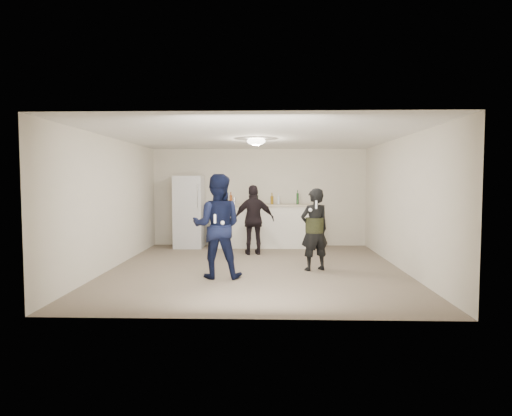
{
  "coord_description": "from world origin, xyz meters",
  "views": [
    {
      "loc": [
        0.25,
        -8.08,
        1.67
      ],
      "look_at": [
        0.0,
        0.2,
        1.15
      ],
      "focal_mm": 30.0,
      "sensor_mm": 36.0,
      "label": 1
    }
  ],
  "objects_px": {
    "fridge": "(189,212)",
    "shaker": "(234,201)",
    "counter": "(263,226)",
    "man": "(217,226)",
    "woman": "(314,229)",
    "spectator": "(254,220)"
  },
  "relations": [
    {
      "from": "counter",
      "to": "man",
      "type": "relative_size",
      "value": 1.45
    },
    {
      "from": "man",
      "to": "spectator",
      "type": "relative_size",
      "value": 1.13
    },
    {
      "from": "man",
      "to": "spectator",
      "type": "height_order",
      "value": "man"
    },
    {
      "from": "fridge",
      "to": "counter",
      "type": "bearing_deg",
      "value": 2.16
    },
    {
      "from": "counter",
      "to": "spectator",
      "type": "height_order",
      "value": "spectator"
    },
    {
      "from": "fridge",
      "to": "shaker",
      "type": "height_order",
      "value": "fridge"
    },
    {
      "from": "counter",
      "to": "man",
      "type": "height_order",
      "value": "man"
    },
    {
      "from": "counter",
      "to": "spectator",
      "type": "xyz_separation_m",
      "value": [
        -0.19,
        -1.09,
        0.27
      ]
    },
    {
      "from": "woman",
      "to": "fridge",
      "type": "bearing_deg",
      "value": -66.2
    },
    {
      "from": "woman",
      "to": "shaker",
      "type": "bearing_deg",
      "value": -80.13
    },
    {
      "from": "counter",
      "to": "woman",
      "type": "bearing_deg",
      "value": -70.18
    },
    {
      "from": "woman",
      "to": "spectator",
      "type": "relative_size",
      "value": 0.97
    },
    {
      "from": "counter",
      "to": "woman",
      "type": "relative_size",
      "value": 1.69
    },
    {
      "from": "man",
      "to": "woman",
      "type": "height_order",
      "value": "man"
    },
    {
      "from": "woman",
      "to": "spectator",
      "type": "distance_m",
      "value": 2.08
    },
    {
      "from": "shaker",
      "to": "man",
      "type": "distance_m",
      "value": 3.35
    },
    {
      "from": "shaker",
      "to": "spectator",
      "type": "bearing_deg",
      "value": -62.0
    },
    {
      "from": "counter",
      "to": "woman",
      "type": "xyz_separation_m",
      "value": [
        1.0,
        -2.79,
        0.24
      ]
    },
    {
      "from": "fridge",
      "to": "shaker",
      "type": "bearing_deg",
      "value": -1.38
    },
    {
      "from": "counter",
      "to": "woman",
      "type": "distance_m",
      "value": 2.97
    },
    {
      "from": "shaker",
      "to": "man",
      "type": "xyz_separation_m",
      "value": [
        -0.03,
        -3.34,
        -0.28
      ]
    },
    {
      "from": "woman",
      "to": "counter",
      "type": "bearing_deg",
      "value": -92.86
    }
  ]
}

